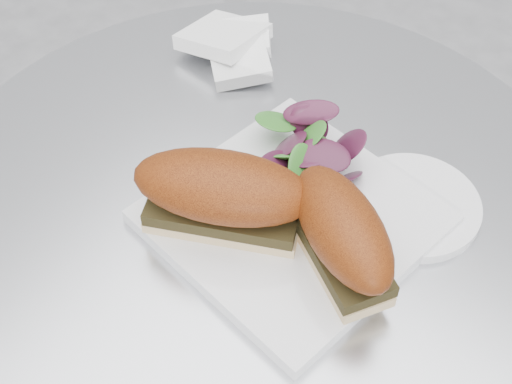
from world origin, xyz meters
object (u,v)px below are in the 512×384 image
(plate, at_px, (292,219))
(saucer, at_px, (413,206))
(sandwich_right, at_px, (342,233))
(sandwich_left, at_px, (223,193))

(plate, height_order, saucer, plate)
(sandwich_right, height_order, saucer, sandwich_right)
(sandwich_left, height_order, saucer, sandwich_left)
(sandwich_left, bearing_deg, saucer, 20.68)
(sandwich_left, distance_m, sandwich_right, 0.12)
(sandwich_left, relative_size, saucer, 1.38)
(saucer, bearing_deg, sandwich_left, -135.42)
(plate, xyz_separation_m, sandwich_left, (-0.05, -0.05, 0.05))
(plate, bearing_deg, sandwich_right, -18.60)
(sandwich_right, bearing_deg, saucer, 110.24)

